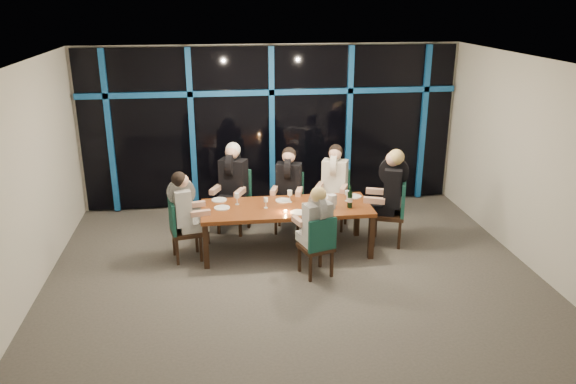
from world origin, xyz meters
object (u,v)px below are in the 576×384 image
at_px(chair_end_right, 395,209).
at_px(diner_far_left, 232,175).
at_px(diner_end_right, 390,183).
at_px(water_pitcher, 332,202).
at_px(diner_end_left, 184,203).
at_px(wine_bottle, 350,199).
at_px(diner_far_right, 334,175).
at_px(dining_table, 286,210).
at_px(chair_far_right, 335,195).
at_px(diner_near_mid, 316,218).
at_px(diner_far_mid, 288,178).
at_px(chair_far_left, 235,197).
at_px(chair_near_mid, 319,244).
at_px(chair_far_mid, 289,199).
at_px(chair_end_left, 180,227).

bearing_deg(chair_end_right, diner_far_left, -88.58).
height_order(diner_far_left, diner_end_right, diner_end_right).
height_order(diner_far_left, water_pitcher, diner_far_left).
relative_size(diner_end_left, water_pitcher, 4.18).
bearing_deg(wine_bottle, diner_far_right, 91.33).
xyz_separation_m(dining_table, diner_far_left, (-0.78, 0.90, 0.32)).
bearing_deg(diner_end_right, wine_bottle, -49.63).
xyz_separation_m(chair_far_right, diner_end_left, (-2.50, -1.00, 0.35)).
bearing_deg(diner_near_mid, diner_far_left, -75.79).
bearing_deg(diner_far_mid, wine_bottle, -33.55).
bearing_deg(wine_bottle, diner_end_right, 20.38).
bearing_deg(diner_far_mid, water_pitcher, -44.89).
bearing_deg(diner_near_mid, chair_far_left, -77.82).
relative_size(chair_near_mid, diner_far_left, 0.90).
xyz_separation_m(diner_far_left, wine_bottle, (1.74, -1.08, -0.12)).
relative_size(diner_far_left, diner_far_right, 1.05).
xyz_separation_m(chair_far_mid, chair_end_right, (1.59, -0.81, 0.04)).
bearing_deg(chair_far_mid, diner_far_mid, -90.00).
xyz_separation_m(chair_end_right, wine_bottle, (-0.80, -0.23, 0.28)).
xyz_separation_m(diner_far_mid, diner_end_right, (1.53, -0.70, 0.07)).
relative_size(chair_end_right, diner_end_left, 1.16).
height_order(dining_table, chair_far_left, chair_far_left).
bearing_deg(diner_end_left, chair_near_mid, -125.63).
height_order(chair_end_left, diner_end_left, diner_end_left).
bearing_deg(chair_far_left, dining_table, -27.91).
relative_size(chair_far_mid, diner_far_mid, 1.03).
bearing_deg(dining_table, chair_near_mid, -69.74).
bearing_deg(dining_table, chair_end_right, 1.72).
height_order(chair_far_left, diner_near_mid, diner_near_mid).
bearing_deg(water_pitcher, diner_far_mid, 131.60).
bearing_deg(wine_bottle, diner_end_left, 177.60).
relative_size(chair_far_right, chair_end_left, 1.05).
bearing_deg(chair_far_right, diner_end_right, -26.61).
bearing_deg(diner_far_left, chair_far_left, 90.00).
bearing_deg(diner_far_right, chair_end_left, -136.04).
height_order(diner_end_left, diner_end_right, diner_end_right).
distance_m(chair_far_left, diner_end_left, 1.36).
distance_m(dining_table, chair_far_left, 1.24).
distance_m(chair_near_mid, water_pitcher, 0.87).
distance_m(chair_end_left, water_pitcher, 2.31).
bearing_deg(chair_end_left, diner_end_left, -90.00).
relative_size(dining_table, water_pitcher, 11.74).
distance_m(diner_far_left, diner_far_mid, 0.93).
bearing_deg(diner_end_left, diner_far_left, -49.03).
bearing_deg(water_pitcher, wine_bottle, 14.13).
height_order(chair_end_left, chair_near_mid, chair_end_left).
relative_size(chair_far_mid, chair_end_left, 1.05).
xyz_separation_m(dining_table, diner_near_mid, (0.31, -0.84, 0.20)).
xyz_separation_m(dining_table, chair_far_left, (-0.75, 0.98, -0.10)).
bearing_deg(dining_table, chair_end_left, -176.73).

